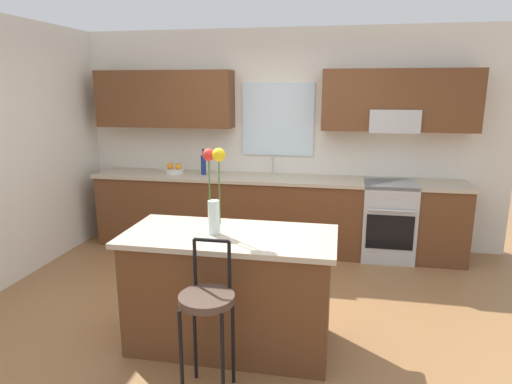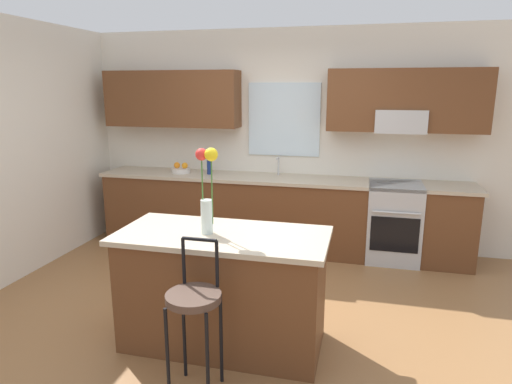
{
  "view_description": "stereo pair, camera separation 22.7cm",
  "coord_description": "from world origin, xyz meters",
  "px_view_note": "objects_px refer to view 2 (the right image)",
  "views": [
    {
      "loc": [
        0.79,
        -3.59,
        2.0
      ],
      "look_at": [
        -0.0,
        0.55,
        1.0
      ],
      "focal_mm": 31.19,
      "sensor_mm": 36.0,
      "label": 1
    },
    {
      "loc": [
        1.01,
        -3.54,
        2.0
      ],
      "look_at": [
        -0.0,
        0.55,
        1.0
      ],
      "focal_mm": 31.19,
      "sensor_mm": 36.0,
      "label": 2
    }
  ],
  "objects_px": {
    "kitchen_island": "(223,289)",
    "bottle_olive_oil": "(209,164)",
    "bar_stool_near": "(194,304)",
    "flower_vase": "(207,189)",
    "fruit_bowl_oranges": "(181,169)",
    "oven_range": "(393,222)"
  },
  "relations": [
    {
      "from": "flower_vase",
      "to": "fruit_bowl_oranges",
      "type": "relative_size",
      "value": 2.71
    },
    {
      "from": "bottle_olive_oil",
      "to": "fruit_bowl_oranges",
      "type": "bearing_deg",
      "value": -180.0
    },
    {
      "from": "kitchen_island",
      "to": "fruit_bowl_oranges",
      "type": "xyz_separation_m",
      "value": [
        -1.28,
        2.2,
        0.5
      ]
    },
    {
      "from": "bar_stool_near",
      "to": "flower_vase",
      "type": "bearing_deg",
      "value": 100.33
    },
    {
      "from": "kitchen_island",
      "to": "bottle_olive_oil",
      "type": "height_order",
      "value": "bottle_olive_oil"
    },
    {
      "from": "flower_vase",
      "to": "bar_stool_near",
      "type": "bearing_deg",
      "value": -79.67
    },
    {
      "from": "oven_range",
      "to": "kitchen_island",
      "type": "height_order",
      "value": "same"
    },
    {
      "from": "oven_range",
      "to": "flower_vase",
      "type": "height_order",
      "value": "flower_vase"
    },
    {
      "from": "oven_range",
      "to": "fruit_bowl_oranges",
      "type": "xyz_separation_m",
      "value": [
        -2.66,
        0.02,
        0.51
      ]
    },
    {
      "from": "oven_range",
      "to": "flower_vase",
      "type": "relative_size",
      "value": 1.41
    },
    {
      "from": "kitchen_island",
      "to": "bar_stool_near",
      "type": "xyz_separation_m",
      "value": [
        0.0,
        -0.6,
        0.17
      ]
    },
    {
      "from": "oven_range",
      "to": "bottle_olive_oil",
      "type": "xyz_separation_m",
      "value": [
        -2.27,
        0.02,
        0.59
      ]
    },
    {
      "from": "bar_stool_near",
      "to": "kitchen_island",
      "type": "bearing_deg",
      "value": 90.0
    },
    {
      "from": "fruit_bowl_oranges",
      "to": "bar_stool_near",
      "type": "bearing_deg",
      "value": -65.42
    },
    {
      "from": "oven_range",
      "to": "fruit_bowl_oranges",
      "type": "height_order",
      "value": "fruit_bowl_oranges"
    },
    {
      "from": "oven_range",
      "to": "bar_stool_near",
      "type": "relative_size",
      "value": 0.88
    },
    {
      "from": "oven_range",
      "to": "bottle_olive_oil",
      "type": "bearing_deg",
      "value": 179.38
    },
    {
      "from": "flower_vase",
      "to": "bottle_olive_oil",
      "type": "bearing_deg",
      "value": 109.43
    },
    {
      "from": "flower_vase",
      "to": "bottle_olive_oil",
      "type": "relative_size",
      "value": 2.0
    },
    {
      "from": "bar_stool_near",
      "to": "bottle_olive_oil",
      "type": "distance_m",
      "value": 2.96
    },
    {
      "from": "flower_vase",
      "to": "bottle_olive_oil",
      "type": "xyz_separation_m",
      "value": [
        -0.79,
        2.23,
        -0.21
      ]
    },
    {
      "from": "kitchen_island",
      "to": "flower_vase",
      "type": "height_order",
      "value": "flower_vase"
    }
  ]
}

